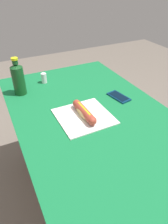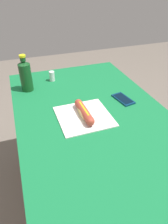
{
  "view_description": "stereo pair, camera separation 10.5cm",
  "coord_description": "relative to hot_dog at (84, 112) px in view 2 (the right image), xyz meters",
  "views": [
    {
      "loc": [
        0.79,
        -0.43,
        1.36
      ],
      "look_at": [
        0.02,
        -0.05,
        0.76
      ],
      "focal_mm": 33.12,
      "sensor_mm": 36.0,
      "label": 1
    },
    {
      "loc": [
        0.83,
        -0.34,
        1.36
      ],
      "look_at": [
        0.02,
        -0.05,
        0.76
      ],
      "focal_mm": 33.12,
      "sensor_mm": 36.0,
      "label": 2
    }
  ],
  "objects": [
    {
      "name": "hot_dog",
      "position": [
        0.0,
        0.0,
        0.0
      ],
      "size": [
        0.22,
        0.05,
        0.05
      ],
      "color": "#DBB26B",
      "rests_on": "paper_wrapper"
    },
    {
      "name": "ground_plane",
      "position": [
        -0.02,
        0.05,
        -0.76
      ],
      "size": [
        6.0,
        6.0,
        0.0
      ],
      "primitive_type": "plane",
      "color": "#6B6056",
      "rests_on": "ground"
    },
    {
      "name": "paper_wrapper",
      "position": [
        -0.0,
        -0.0,
        -0.03
      ],
      "size": [
        0.27,
        0.27,
        0.01
      ],
      "primitive_type": "cube",
      "rotation": [
        0.0,
        0.0,
        0.01
      ],
      "color": "silver",
      "rests_on": "dining_table"
    },
    {
      "name": "salt_shaker",
      "position": [
        -0.47,
        -0.07,
        0.0
      ],
      "size": [
        0.04,
        0.04,
        0.07
      ],
      "primitive_type": "cylinder",
      "color": "silver",
      "rests_on": "dining_table"
    },
    {
      "name": "dining_table",
      "position": [
        -0.02,
        0.05,
        -0.16
      ],
      "size": [
        1.26,
        0.79,
        0.73
      ],
      "color": "brown",
      "rests_on": "ground"
    },
    {
      "name": "soda_bottle",
      "position": [
        -0.39,
        -0.24,
        0.07
      ],
      "size": [
        0.07,
        0.07,
        0.22
      ],
      "color": "#14471E",
      "rests_on": "dining_table"
    },
    {
      "name": "cell_phone",
      "position": [
        -0.08,
        0.27,
        -0.03
      ],
      "size": [
        0.15,
        0.09,
        0.01
      ],
      "color": "#0A2D4C",
      "rests_on": "dining_table"
    }
  ]
}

